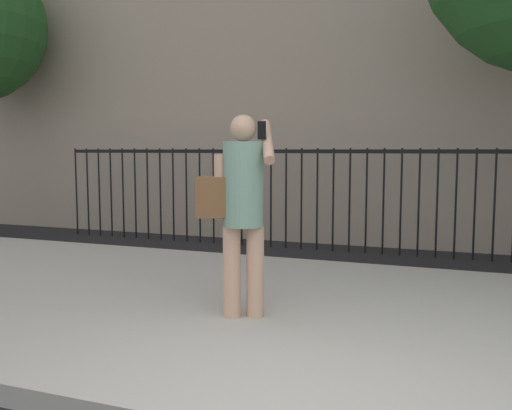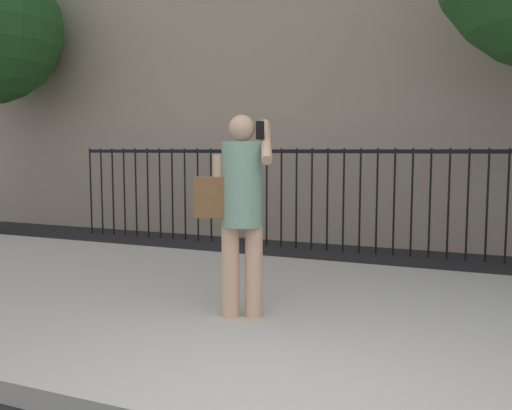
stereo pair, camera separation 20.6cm
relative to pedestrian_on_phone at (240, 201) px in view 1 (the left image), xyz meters
name	(u,v)px [view 1 (the left image)]	position (x,y,z in m)	size (l,w,h in m)	color
sidewalk	(367,324)	(1.01, 0.41, -1.07)	(28.00, 4.40, 0.15)	#B2ADA3
iron_fence	(410,188)	(1.01, 4.11, -0.13)	(12.03, 0.04, 1.60)	black
pedestrian_on_phone	(240,201)	(0.00, 0.00, 0.00)	(0.72, 0.57, 1.71)	tan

